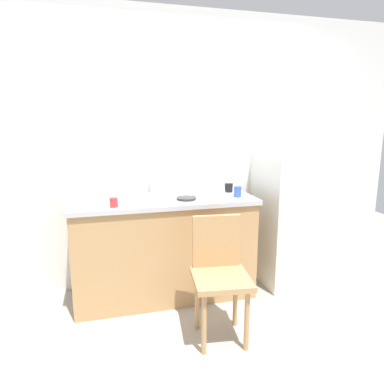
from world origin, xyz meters
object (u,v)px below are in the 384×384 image
hotplate (186,198)px  cup_blue (238,192)px  dish_tray (207,192)px  cup_white (106,197)px  chair (219,272)px  cup_black (229,188)px  refrigerator (290,220)px  cup_red (114,202)px

hotplate → cup_blue: size_ratio=1.77×
dish_tray → cup_white: size_ratio=2.79×
chair → hotplate: bearing=106.2°
dish_tray → cup_white: (-0.91, -0.10, 0.03)m
cup_black → cup_white: bearing=-172.1°
refrigerator → cup_white: (-1.75, -0.05, 0.34)m
cup_black → refrigerator: bearing=-10.3°
cup_black → cup_white: cup_white is taller
chair → cup_red: 0.97m
cup_red → hotplate: bearing=10.5°
refrigerator → hotplate: refrigerator is taller
refrigerator → dish_tray: 0.90m
cup_blue → cup_red: (-1.08, -0.10, -0.01)m
hotplate → cup_white: cup_white is taller
refrigerator → cup_black: 0.70m
chair → cup_red: (-0.71, 0.49, 0.45)m
cup_blue → cup_red: size_ratio=1.27×
chair → hotplate: (-0.10, 0.60, 0.42)m
cup_white → cup_red: (0.06, -0.17, -0.01)m
refrigerator → hotplate: size_ratio=7.28×
chair → cup_blue: size_ratio=9.25×
hotplate → cup_white: bearing=175.1°
hotplate → cup_black: size_ratio=2.06×
chair → refrigerator: bearing=42.5°
cup_white → cup_blue: size_ratio=1.04×
cup_blue → chair: bearing=-122.0°
cup_black → cup_blue: cup_blue is taller
dish_tray → cup_black: (0.23, 0.06, 0.02)m
cup_black → cup_white: (-1.14, -0.16, 0.01)m
cup_blue → cup_white: bearing=176.4°
refrigerator → chair: 1.21m
cup_white → cup_red: cup_white is taller
chair → dish_tray: dish_tray is taller
refrigerator → cup_red: bearing=-172.6°
cup_black → cup_white: 1.15m
hotplate → cup_blue: (0.47, -0.01, 0.04)m
refrigerator → cup_white: 1.79m
cup_black → cup_red: bearing=-163.0°
dish_tray → hotplate: bearing=-146.5°
cup_blue → cup_red: bearing=-174.7°
cup_white → refrigerator: bearing=1.6°
hotplate → cup_red: 0.62m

